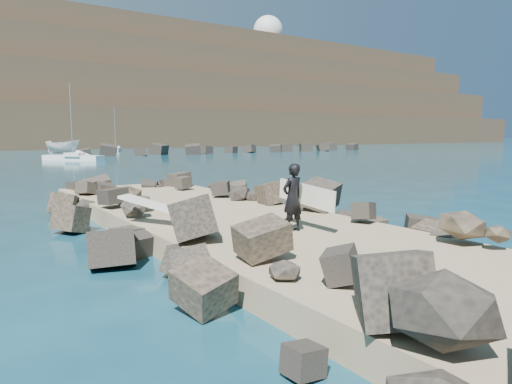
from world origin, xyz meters
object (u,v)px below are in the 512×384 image
Objects in this scene: boat_imported at (63,146)px; radome at (268,36)px; surfer_with_board at (294,197)px; surfboard_resting at (156,210)px; sailboat_c at (73,158)px.

radome is (94.69, 71.14, 41.78)m from boat_imported.
radome is (104.10, 145.65, 41.42)m from surfer_with_board.
surfboard_resting is 0.12× the size of radome.
sailboat_c is (5.43, 49.20, -1.15)m from surfer_with_board.
surfboard_resting is 0.23× the size of sailboat_c.
sailboat_c reaches higher than boat_imported.
surfer_with_board reaches higher than surfboard_resting.
surfer_with_board is 183.76m from radome.
surfer_with_board is at bearing -125.55° from radome.
surfer_with_board is (-9.41, -74.51, 0.37)m from boat_imported.
surfboard_resting is 183.19m from radome.
surfboard_resting is at bearing 133.65° from surfer_with_board.
surfboard_resting is at bearing -126.78° from radome.
surfboard_resting is at bearing -155.58° from boat_imported.
radome reaches higher than sailboat_c.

